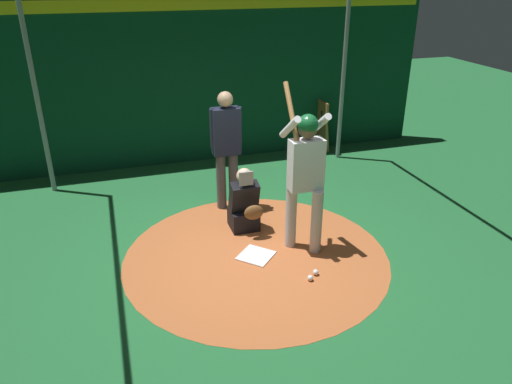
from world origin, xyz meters
name	(u,v)px	position (x,y,z in m)	size (l,w,h in m)	color
ground_plane	(256,256)	(0.00, 0.00, 0.00)	(25.27, 25.27, 0.00)	#216633
dirt_circle	(256,256)	(0.00, 0.00, 0.00)	(3.53, 3.53, 0.01)	#B76033
home_plate	(256,255)	(0.00, 0.00, 0.01)	(0.42, 0.42, 0.01)	white
batter	(305,169)	(-0.02, 0.67, 1.17)	(0.68, 0.49, 2.22)	#BCBCC0
catcher	(245,206)	(-0.77, 0.07, 0.38)	(0.58, 0.40, 0.97)	black
umpire	(226,144)	(-1.56, 0.01, 1.07)	(0.23, 0.49, 1.87)	#4C4C51
back_wall	(195,81)	(-3.84, 0.00, 1.55)	(0.23, 9.27, 3.08)	#0C3D26
cage_frame	(256,80)	(0.00, 0.00, 2.36)	(6.23, 5.49, 3.38)	gray
bat_rack	(322,127)	(-3.60, 2.56, 0.49)	(0.58, 0.21, 1.05)	olive
baseball_0	(316,272)	(0.65, 0.58, 0.04)	(0.07, 0.07, 0.07)	white
baseball_1	(310,278)	(0.74, 0.47, 0.04)	(0.07, 0.07, 0.07)	white
baseball_2	(290,211)	(-1.03, 0.88, 0.04)	(0.07, 0.07, 0.07)	white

